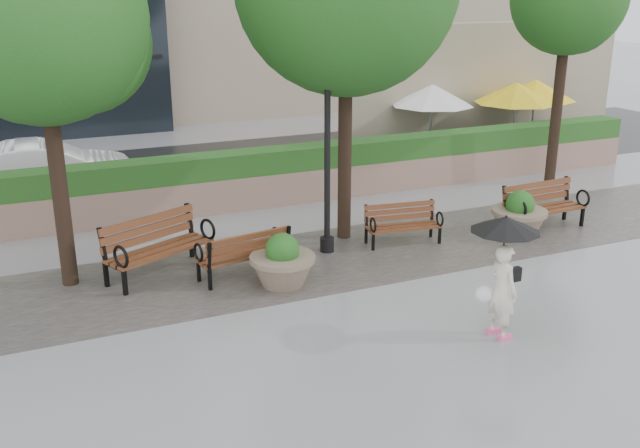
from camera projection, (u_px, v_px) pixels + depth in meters
name	position (u px, v px, depth m)	size (l,w,h in m)	color
ground	(360.00, 331.00, 11.05)	(100.00, 100.00, 0.00)	gray
cobble_strip	(289.00, 265.00, 13.65)	(28.00, 3.20, 0.01)	#383330
hedge_wall	(226.00, 182.00, 16.90)	(24.00, 0.80, 1.35)	#946D60
cafe_wall	(484.00, 87.00, 22.74)	(10.00, 0.60, 4.00)	tan
cafe_hedge	(511.00, 150.00, 21.13)	(8.00, 0.50, 0.90)	#20501A
asphalt_street	(187.00, 171.00, 20.58)	(40.00, 7.00, 0.00)	black
bench_1	(160.00, 259.00, 13.08)	(2.16, 1.58, 1.09)	brown
bench_2	(244.00, 263.00, 13.02)	(1.77, 0.94, 0.90)	brown
bench_3	(403.00, 232.00, 14.70)	(1.61, 0.82, 0.82)	brown
bench_4	(543.00, 216.00, 15.59)	(1.91, 0.83, 1.00)	brown
planter_left	(283.00, 265.00, 12.61)	(1.17, 1.17, 0.98)	#7F6B56
planter_right	(519.00, 218.00, 15.17)	(1.17, 1.17, 0.98)	#7F6B56
lamppost	(327.00, 167.00, 13.78)	(0.28, 0.28, 3.98)	black
tree_0	(50.00, 25.00, 11.49)	(3.54, 3.46, 6.34)	black
tree_2	(571.00, 2.00, 17.99)	(3.07, 2.91, 6.28)	black
patio_umb_white	(432.00, 95.00, 21.09)	(2.50, 2.50, 2.30)	black
patio_umb_yellow_a	(516.00, 94.00, 21.47)	(2.50, 2.50, 2.30)	black
patio_umb_yellow_b	(535.00, 90.00, 22.12)	(2.50, 2.50, 2.30)	black
car_right	(46.00, 170.00, 17.79)	(1.51, 4.32, 1.42)	silver
pedestrian	(503.00, 265.00, 10.54)	(1.03, 1.03, 1.90)	#EBE2C6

